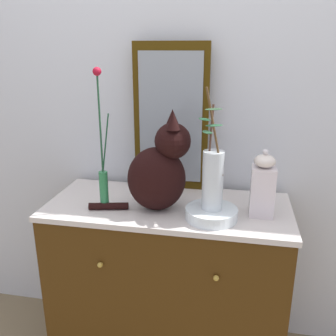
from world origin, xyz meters
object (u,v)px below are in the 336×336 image
object	(u,v)px
mirror_leaning	(171,118)
vase_glass_clear	(213,178)
bowl_porcelain	(211,213)
cat_sitting	(160,170)
sideboard	(168,284)
jar_lidded_porcelain	(263,186)
vase_slim_green	(103,170)

from	to	relation	value
mirror_leaning	vase_glass_clear	world-z (taller)	mirror_leaning
mirror_leaning	vase_glass_clear	xyz separation A→B (m)	(0.24, -0.34, -0.18)
bowl_porcelain	vase_glass_clear	distance (m)	0.16
vase_glass_clear	cat_sitting	bearing A→B (deg)	166.43
sideboard	jar_lidded_porcelain	world-z (taller)	jar_lidded_porcelain
sideboard	vase_glass_clear	world-z (taller)	vase_glass_clear
bowl_porcelain	jar_lidded_porcelain	bearing A→B (deg)	21.18
bowl_porcelain	jar_lidded_porcelain	world-z (taller)	jar_lidded_porcelain
cat_sitting	vase_glass_clear	size ratio (longest dim) A/B	0.89
jar_lidded_porcelain	cat_sitting	bearing A→B (deg)	-176.76
vase_slim_green	bowl_porcelain	size ratio (longest dim) A/B	2.80
mirror_leaning	vase_slim_green	world-z (taller)	mirror_leaning
vase_glass_clear	jar_lidded_porcelain	size ratio (longest dim) A/B	1.71
cat_sitting	vase_slim_green	size ratio (longest dim) A/B	0.72
cat_sitting	vase_slim_green	bearing A→B (deg)	-171.19
mirror_leaning	cat_sitting	size ratio (longest dim) A/B	1.61
sideboard	cat_sitting	world-z (taller)	cat_sitting
cat_sitting	jar_lidded_porcelain	xyz separation A→B (m)	(0.45, 0.03, -0.05)
sideboard	bowl_porcelain	bearing A→B (deg)	-27.79
sideboard	jar_lidded_porcelain	xyz separation A→B (m)	(0.42, -0.03, 0.57)
vase_slim_green	vase_glass_clear	world-z (taller)	vase_slim_green
mirror_leaning	vase_glass_clear	size ratio (longest dim) A/B	1.43
cat_sitting	jar_lidded_porcelain	bearing A→B (deg)	3.24
vase_slim_green	jar_lidded_porcelain	bearing A→B (deg)	5.25
mirror_leaning	bowl_porcelain	bearing A→B (deg)	-54.54
bowl_porcelain	cat_sitting	bearing A→B (deg)	166.72
sideboard	mirror_leaning	bearing A→B (deg)	97.55
sideboard	vase_slim_green	world-z (taller)	vase_slim_green
sideboard	jar_lidded_porcelain	size ratio (longest dim) A/B	3.80
mirror_leaning	jar_lidded_porcelain	world-z (taller)	mirror_leaning
cat_sitting	vase_slim_green	xyz separation A→B (m)	(-0.25, -0.04, -0.00)
bowl_porcelain	vase_glass_clear	world-z (taller)	vase_glass_clear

